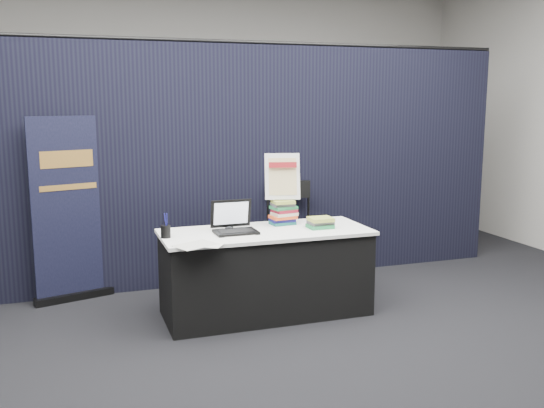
% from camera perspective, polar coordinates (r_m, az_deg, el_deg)
% --- Properties ---
extents(floor, '(8.00, 8.00, 0.00)m').
position_cam_1_polar(floor, '(4.95, 1.45, -12.31)').
color(floor, black).
rests_on(floor, ground).
extents(wall_back, '(8.00, 0.02, 3.50)m').
position_cam_1_polar(wall_back, '(8.45, -8.05, 8.97)').
color(wall_back, '#ABA8A1').
rests_on(wall_back, floor).
extents(drape_partition, '(6.00, 0.08, 2.40)m').
position_cam_1_polar(drape_partition, '(6.15, -3.68, 3.60)').
color(drape_partition, black).
rests_on(drape_partition, floor).
extents(display_table, '(1.80, 0.75, 0.75)m').
position_cam_1_polar(display_table, '(5.32, -0.60, -6.44)').
color(display_table, black).
rests_on(display_table, floor).
extents(laptop, '(0.36, 0.28, 0.27)m').
position_cam_1_polar(laptop, '(5.15, -3.57, -1.97)').
color(laptop, black).
rests_on(laptop, display_table).
extents(mouse, '(0.12, 0.14, 0.04)m').
position_cam_1_polar(mouse, '(5.22, -4.04, -2.31)').
color(mouse, black).
rests_on(mouse, display_table).
extents(brochure_left, '(0.38, 0.34, 0.00)m').
position_cam_1_polar(brochure_left, '(4.74, -7.22, -3.85)').
color(brochure_left, silver).
rests_on(brochure_left, display_table).
extents(brochure_mid, '(0.38, 0.35, 0.00)m').
position_cam_1_polar(brochure_mid, '(4.77, -6.43, -3.75)').
color(brochure_mid, white).
rests_on(brochure_mid, display_table).
extents(brochure_right, '(0.27, 0.19, 0.00)m').
position_cam_1_polar(brochure_right, '(4.93, -2.76, -3.25)').
color(brochure_right, white).
rests_on(brochure_right, display_table).
extents(pen_cup, '(0.10, 0.10, 0.10)m').
position_cam_1_polar(pen_cup, '(5.02, -9.98, -2.57)').
color(pen_cup, black).
rests_on(pen_cup, display_table).
extents(book_stack_tall, '(0.22, 0.17, 0.23)m').
position_cam_1_polar(book_stack_tall, '(5.44, 1.09, -0.79)').
color(book_stack_tall, '#19615B').
rests_on(book_stack_tall, display_table).
extents(book_stack_short, '(0.23, 0.18, 0.09)m').
position_cam_1_polar(book_stack_short, '(5.33, 4.62, -1.75)').
color(book_stack_short, '#23834A').
rests_on(book_stack_short, display_table).
extents(info_sign, '(0.33, 0.20, 0.43)m').
position_cam_1_polar(info_sign, '(5.42, 0.99, 2.56)').
color(info_sign, black).
rests_on(info_sign, book_stack_tall).
extents(pullup_banner, '(0.73, 0.29, 1.72)m').
position_cam_1_polar(pullup_banner, '(5.90, -18.45, -1.46)').
color(pullup_banner, black).
rests_on(pullup_banner, floor).
extents(stacking_chair, '(0.57, 0.58, 1.04)m').
position_cam_1_polar(stacking_chair, '(6.12, 2.15, -2.30)').
color(stacking_chair, black).
rests_on(stacking_chair, floor).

